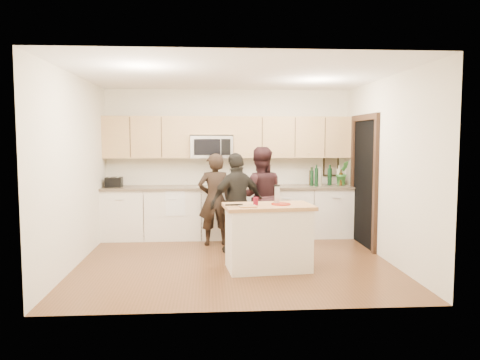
{
  "coord_description": "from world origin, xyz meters",
  "views": [
    {
      "loc": [
        -0.38,
        -6.73,
        1.8
      ],
      "look_at": [
        0.11,
        0.35,
        1.17
      ],
      "focal_mm": 35.0,
      "sensor_mm": 36.0,
      "label": 1
    }
  ],
  "objects": [
    {
      "name": "toaster",
      "position": [
        -2.05,
        1.67,
        1.03
      ],
      "size": [
        0.28,
        0.24,
        0.18
      ],
      "color": "black",
      "rests_on": "back_cabinetry"
    },
    {
      "name": "upper_cabinetry",
      "position": [
        0.03,
        1.83,
        1.84
      ],
      "size": [
        4.5,
        0.33,
        0.75
      ],
      "color": "tan",
      "rests_on": "ground"
    },
    {
      "name": "floor",
      "position": [
        0.0,
        0.0,
        0.0
      ],
      "size": [
        4.5,
        4.5,
        0.0
      ],
      "primitive_type": "plane",
      "color": "brown",
      "rests_on": "ground"
    },
    {
      "name": "red_plate",
      "position": [
        0.62,
        -0.44,
        0.91
      ],
      "size": [
        0.27,
        0.27,
        0.02
      ],
      "primitive_type": "cylinder",
      "color": "maroon",
      "rests_on": "island"
    },
    {
      "name": "doorway",
      "position": [
        2.23,
        0.9,
        1.16
      ],
      "size": [
        0.06,
        1.25,
        2.2
      ],
      "color": "black",
      "rests_on": "ground"
    },
    {
      "name": "cutting_board",
      "position": [
        0.14,
        -0.64,
        0.91
      ],
      "size": [
        0.25,
        0.2,
        0.02
      ],
      "primitive_type": "cube",
      "rotation": [
        0.0,
        0.0,
        0.1
      ],
      "color": "#B17449",
      "rests_on": "island"
    },
    {
      "name": "woman_right",
      "position": [
        0.07,
        0.52,
        0.79
      ],
      "size": [
        1.0,
        0.76,
        1.58
      ],
      "primitive_type": "imported",
      "rotation": [
        0.0,
        0.0,
        3.61
      ],
      "color": "black",
      "rests_on": "ground"
    },
    {
      "name": "woman_left",
      "position": [
        -0.27,
        1.1,
        0.78
      ],
      "size": [
        0.6,
        0.43,
        1.55
      ],
      "primitive_type": "imported",
      "rotation": [
        0.0,
        0.0,
        3.24
      ],
      "color": "black",
      "rests_on": "ground"
    },
    {
      "name": "back_cabinetry",
      "position": [
        0.0,
        1.69,
        0.47
      ],
      "size": [
        4.5,
        0.66,
        0.94
      ],
      "color": "silver",
      "rests_on": "ground"
    },
    {
      "name": "woman_center",
      "position": [
        0.48,
        0.96,
        0.83
      ],
      "size": [
        0.85,
        0.68,
        1.66
      ],
      "primitive_type": "imported",
      "rotation": [
        0.0,
        0.0,
        3.08
      ],
      "color": "black",
      "rests_on": "ground"
    },
    {
      "name": "drink_glass",
      "position": [
        0.26,
        -0.48,
        0.96
      ],
      "size": [
        0.07,
        0.07,
        0.11
      ],
      "primitive_type": "cylinder",
      "color": "maroon",
      "rests_on": "island"
    },
    {
      "name": "dish_towel",
      "position": [
        -0.95,
        1.5,
        0.8
      ],
      "size": [
        0.34,
        0.6,
        0.48
      ],
      "color": "white",
      "rests_on": "ground"
    },
    {
      "name": "framed_picture",
      "position": [
        1.95,
        1.98,
        1.28
      ],
      "size": [
        0.3,
        0.03,
        0.38
      ],
      "color": "black",
      "rests_on": "ground"
    },
    {
      "name": "box_grater",
      "position": [
        0.57,
        -0.37,
        1.04
      ],
      "size": [
        0.08,
        0.05,
        0.25
      ],
      "color": "silver",
      "rests_on": "red_plate"
    },
    {
      "name": "tongs",
      "position": [
        -0.04,
        -0.61,
        0.93
      ],
      "size": [
        0.24,
        0.06,
        0.02
      ],
      "primitive_type": "cube",
      "rotation": [
        0.0,
        0.0,
        0.1
      ],
      "color": "black",
      "rests_on": "cutting_board"
    },
    {
      "name": "island",
      "position": [
        0.44,
        -0.44,
        0.45
      ],
      "size": [
        1.26,
        0.81,
        0.9
      ],
      "rotation": [
        0.0,
        0.0,
        0.1
      ],
      "color": "silver",
      "rests_on": "ground"
    },
    {
      "name": "microwave",
      "position": [
        -0.31,
        1.8,
        1.65
      ],
      "size": [
        0.76,
        0.41,
        0.4
      ],
      "color": "silver",
      "rests_on": "ground"
    },
    {
      "name": "orchid",
      "position": [
        2.1,
        1.72,
        1.17
      ],
      "size": [
        0.29,
        0.26,
        0.45
      ],
      "primitive_type": "imported",
      "rotation": [
        0.0,
        0.0,
        0.26
      ],
      "color": "#347A31",
      "rests_on": "back_cabinetry"
    },
    {
      "name": "bottle_cluster",
      "position": [
        1.77,
        1.72,
        1.12
      ],
      "size": [
        0.62,
        0.36,
        0.39
      ],
      "color": "black",
      "rests_on": "back_cabinetry"
    },
    {
      "name": "knife",
      "position": [
        0.13,
        -0.62,
        0.92
      ],
      "size": [
        0.22,
        0.04,
        0.01
      ],
      "primitive_type": "cube",
      "rotation": [
        0.0,
        0.0,
        0.1
      ],
      "color": "silver",
      "rests_on": "cutting_board"
    },
    {
      "name": "room_shell",
      "position": [
        0.0,
        0.0,
        1.73
      ],
      "size": [
        4.52,
        4.02,
        2.71
      ],
      "color": "beige",
      "rests_on": "ground"
    }
  ]
}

